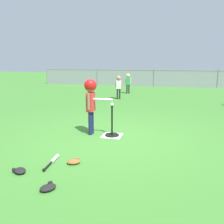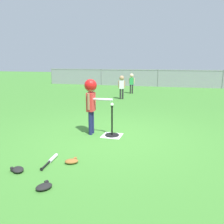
{
  "view_description": "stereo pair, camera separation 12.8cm",
  "coord_description": "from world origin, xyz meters",
  "px_view_note": "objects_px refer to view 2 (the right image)",
  "views": [
    {
      "loc": [
        1.23,
        -4.75,
        1.64
      ],
      "look_at": [
        -0.03,
        0.14,
        0.55
      ],
      "focal_mm": 37.22,
      "sensor_mm": 36.0,
      "label": 1
    },
    {
      "loc": [
        1.36,
        -4.71,
        1.64
      ],
      "look_at": [
        -0.03,
        0.14,
        0.55
      ],
      "focal_mm": 37.22,
      "sensor_mm": 36.0,
      "label": 2
    }
  ],
  "objects_px": {
    "glove_by_plate": "(44,187)",
    "fielder_deep_left": "(132,81)",
    "baseball_on_tee": "(112,105)",
    "fielder_deep_center": "(122,84)",
    "batter_child": "(91,95)",
    "glove_near_bats": "(18,170)",
    "glove_tossed_aside": "(72,161)",
    "spare_bat_silver": "(52,160)",
    "batting_tee": "(112,131)"
  },
  "relations": [
    {
      "from": "glove_by_plate",
      "to": "fielder_deep_left",
      "type": "bearing_deg",
      "value": 94.48
    },
    {
      "from": "baseball_on_tee",
      "to": "glove_by_plate",
      "type": "height_order",
      "value": "baseball_on_tee"
    },
    {
      "from": "fielder_deep_center",
      "to": "fielder_deep_left",
      "type": "distance_m",
      "value": 1.98
    },
    {
      "from": "baseball_on_tee",
      "to": "batter_child",
      "type": "distance_m",
      "value": 0.52
    },
    {
      "from": "glove_by_plate",
      "to": "glove_near_bats",
      "type": "bearing_deg",
      "value": 153.81
    },
    {
      "from": "batter_child",
      "to": "glove_tossed_aside",
      "type": "xyz_separation_m",
      "value": [
        0.25,
        -1.59,
        -0.87
      ]
    },
    {
      "from": "baseball_on_tee",
      "to": "fielder_deep_left",
      "type": "xyz_separation_m",
      "value": [
        -0.99,
        7.17,
        -0.05
      ]
    },
    {
      "from": "batter_child",
      "to": "glove_by_plate",
      "type": "xyz_separation_m",
      "value": [
        0.25,
        -2.42,
        -0.87
      ]
    },
    {
      "from": "baseball_on_tee",
      "to": "fielder_deep_left",
      "type": "bearing_deg",
      "value": 97.85
    },
    {
      "from": "fielder_deep_center",
      "to": "glove_near_bats",
      "type": "xyz_separation_m",
      "value": [
        0.15,
        -7.3,
        -0.64
      ]
    },
    {
      "from": "fielder_deep_left",
      "to": "glove_tossed_aside",
      "type": "bearing_deg",
      "value": -85.09
    },
    {
      "from": "batter_child",
      "to": "spare_bat_silver",
      "type": "relative_size",
      "value": 2.19
    },
    {
      "from": "spare_bat_silver",
      "to": "baseball_on_tee",
      "type": "bearing_deg",
      "value": 69.72
    },
    {
      "from": "batting_tee",
      "to": "spare_bat_silver",
      "type": "relative_size",
      "value": 1.18
    },
    {
      "from": "fielder_deep_left",
      "to": "spare_bat_silver",
      "type": "bearing_deg",
      "value": -87.45
    },
    {
      "from": "baseball_on_tee",
      "to": "glove_by_plate",
      "type": "bearing_deg",
      "value": -95.58
    },
    {
      "from": "fielder_deep_center",
      "to": "glove_by_plate",
      "type": "height_order",
      "value": "fielder_deep_center"
    },
    {
      "from": "baseball_on_tee",
      "to": "glove_tossed_aside",
      "type": "bearing_deg",
      "value": -98.43
    },
    {
      "from": "glove_tossed_aside",
      "to": "fielder_deep_left",
      "type": "bearing_deg",
      "value": 94.91
    },
    {
      "from": "baseball_on_tee",
      "to": "glove_tossed_aside",
      "type": "distance_m",
      "value": 1.75
    },
    {
      "from": "glove_tossed_aside",
      "to": "batting_tee",
      "type": "bearing_deg",
      "value": 81.57
    },
    {
      "from": "batter_child",
      "to": "fielder_deep_left",
      "type": "height_order",
      "value": "batter_child"
    },
    {
      "from": "batter_child",
      "to": "glove_by_plate",
      "type": "bearing_deg",
      "value": -84.04
    },
    {
      "from": "batter_child",
      "to": "glove_by_plate",
      "type": "height_order",
      "value": "batter_child"
    },
    {
      "from": "glove_near_bats",
      "to": "glove_tossed_aside",
      "type": "height_order",
      "value": "same"
    },
    {
      "from": "spare_bat_silver",
      "to": "batting_tee",
      "type": "bearing_deg",
      "value": 69.72
    },
    {
      "from": "glove_near_bats",
      "to": "fielder_deep_left",
      "type": "bearing_deg",
      "value": 90.57
    },
    {
      "from": "fielder_deep_left",
      "to": "glove_tossed_aside",
      "type": "xyz_separation_m",
      "value": [
        0.75,
        -8.77,
        -0.64
      ]
    },
    {
      "from": "batting_tee",
      "to": "glove_near_bats",
      "type": "distance_m",
      "value": 2.29
    },
    {
      "from": "fielder_deep_center",
      "to": "fielder_deep_left",
      "type": "relative_size",
      "value": 1.0
    },
    {
      "from": "fielder_deep_center",
      "to": "glove_tossed_aside",
      "type": "height_order",
      "value": "fielder_deep_center"
    },
    {
      "from": "batting_tee",
      "to": "glove_by_plate",
      "type": "height_order",
      "value": "batting_tee"
    },
    {
      "from": "fielder_deep_center",
      "to": "glove_by_plate",
      "type": "xyz_separation_m",
      "value": [
        0.81,
        -7.62,
        -0.64
      ]
    },
    {
      "from": "glove_by_plate",
      "to": "glove_tossed_aside",
      "type": "relative_size",
      "value": 1.01
    },
    {
      "from": "fielder_deep_center",
      "to": "fielder_deep_left",
      "type": "bearing_deg",
      "value": 88.43
    },
    {
      "from": "batting_tee",
      "to": "baseball_on_tee",
      "type": "xyz_separation_m",
      "value": [
        -0.0,
        0.0,
        0.61
      ]
    },
    {
      "from": "glove_near_bats",
      "to": "baseball_on_tee",
      "type": "bearing_deg",
      "value": 66.9
    },
    {
      "from": "spare_bat_silver",
      "to": "glove_near_bats",
      "type": "xyz_separation_m",
      "value": [
        -0.3,
        -0.48,
        0.01
      ]
    },
    {
      "from": "batting_tee",
      "to": "batter_child",
      "type": "bearing_deg",
      "value": -179.37
    },
    {
      "from": "batting_tee",
      "to": "glove_tossed_aside",
      "type": "bearing_deg",
      "value": -98.43
    },
    {
      "from": "glove_by_plate",
      "to": "glove_tossed_aside",
      "type": "xyz_separation_m",
      "value": [
        0.0,
        0.83,
        0.0
      ]
    },
    {
      "from": "batting_tee",
      "to": "fielder_deep_center",
      "type": "bearing_deg",
      "value": 101.35
    },
    {
      "from": "fielder_deep_center",
      "to": "fielder_deep_left",
      "type": "xyz_separation_m",
      "value": [
        0.05,
        1.98,
        -0.0
      ]
    },
    {
      "from": "batting_tee",
      "to": "glove_tossed_aside",
      "type": "xyz_separation_m",
      "value": [
        -0.24,
        -1.6,
        -0.07
      ]
    },
    {
      "from": "fielder_deep_center",
      "to": "batting_tee",
      "type": "bearing_deg",
      "value": -78.65
    },
    {
      "from": "baseball_on_tee",
      "to": "spare_bat_silver",
      "type": "height_order",
      "value": "baseball_on_tee"
    },
    {
      "from": "glove_near_bats",
      "to": "fielder_deep_center",
      "type": "bearing_deg",
      "value": 91.15
    },
    {
      "from": "fielder_deep_center",
      "to": "spare_bat_silver",
      "type": "distance_m",
      "value": 6.86
    },
    {
      "from": "batter_child",
      "to": "glove_near_bats",
      "type": "height_order",
      "value": "batter_child"
    },
    {
      "from": "fielder_deep_center",
      "to": "glove_near_bats",
      "type": "relative_size",
      "value": 3.86
    }
  ]
}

